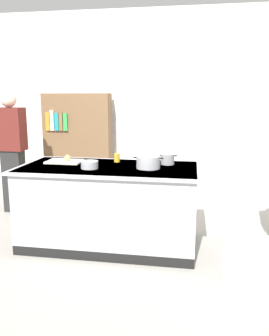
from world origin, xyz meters
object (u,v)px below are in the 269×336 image
(stock_pot, at_px, (148,162))
(mixing_bowl, at_px, (90,165))
(onion, at_px, (68,158))
(trash_bin, at_px, (248,276))
(bookshelf, at_px, (78,146))
(sauce_pan, at_px, (168,159))
(person_guest, at_px, (12,149))
(juice_cup, at_px, (117,158))

(stock_pot, height_order, mixing_bowl, stock_pot)
(onion, xyz_separation_m, trash_bin, (1.87, -1.17, -0.67))
(onion, distance_m, stock_pot, 0.97)
(mixing_bowl, distance_m, bookshelf, 2.09)
(sauce_pan, height_order, person_guest, person_guest)
(sauce_pan, distance_m, bookshelf, 2.24)
(stock_pot, bearing_deg, trash_bin, -48.32)
(stock_pot, relative_size, sauce_pan, 1.46)
(sauce_pan, height_order, bookshelf, bookshelf)
(bookshelf, bearing_deg, mixing_bowl, -67.94)
(sauce_pan, xyz_separation_m, trash_bin, (0.72, -1.27, -0.67))
(onion, xyz_separation_m, stock_pot, (0.96, -0.15, 0.01))
(onion, height_order, sauce_pan, sauce_pan)
(onion, height_order, mixing_bowl, onion)
(trash_bin, bearing_deg, bookshelf, 129.07)
(mixing_bowl, bearing_deg, stock_pot, 10.46)
(juice_cup, bearing_deg, mixing_bowl, -117.38)
(trash_bin, xyz_separation_m, bookshelf, (-2.31, 2.84, 0.56))
(trash_bin, distance_m, bookshelf, 3.71)
(mixing_bowl, height_order, trash_bin, mixing_bowl)
(stock_pot, xyz_separation_m, sauce_pan, (0.19, 0.25, -0.01))
(stock_pot, bearing_deg, person_guest, 155.97)
(onion, height_order, juice_cup, juice_cup)
(sauce_pan, xyz_separation_m, bookshelf, (-1.59, 1.57, -0.11))
(mixing_bowl, height_order, person_guest, person_guest)
(sauce_pan, bearing_deg, person_guest, 163.37)
(juice_cup, height_order, bookshelf, bookshelf)
(onion, bearing_deg, stock_pot, -8.97)
(stock_pot, relative_size, bookshelf, 0.19)
(bookshelf, bearing_deg, trash_bin, -50.93)
(juice_cup, bearing_deg, trash_bin, -44.94)
(onion, bearing_deg, trash_bin, -32.15)
(onion, distance_m, bookshelf, 1.73)
(sauce_pan, relative_size, bookshelf, 0.13)
(stock_pot, height_order, person_guest, person_guest)
(sauce_pan, relative_size, mixing_bowl, 1.20)
(stock_pot, distance_m, person_guest, 2.27)
(sauce_pan, height_order, trash_bin, sauce_pan)
(mixing_bowl, height_order, bookshelf, bookshelf)
(sauce_pan, xyz_separation_m, person_guest, (-2.26, 0.67, -0.05))
(stock_pot, distance_m, mixing_bowl, 0.63)
(stock_pot, bearing_deg, juice_cup, 144.34)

